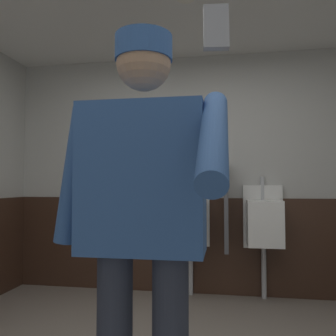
% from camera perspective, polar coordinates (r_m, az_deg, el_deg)
% --- Properties ---
extents(wall_back, '(4.68, 0.12, 2.57)m').
position_cam_1_polar(wall_back, '(3.82, 4.66, -0.80)').
color(wall_back, '#B2B2AD').
rests_on(wall_back, ground_plane).
extents(wainscot_band_back, '(4.08, 0.03, 1.01)m').
position_cam_1_polar(wainscot_band_back, '(3.80, 4.61, -12.62)').
color(wainscot_band_back, '#382319').
rests_on(wainscot_band_back, ground_plane).
extents(urinal_left, '(0.40, 0.34, 1.24)m').
position_cam_1_polar(urinal_left, '(3.62, 3.61, -8.77)').
color(urinal_left, white).
rests_on(urinal_left, ground_plane).
extents(urinal_middle, '(0.40, 0.34, 1.24)m').
position_cam_1_polar(urinal_middle, '(3.62, 15.63, -8.67)').
color(urinal_middle, white).
rests_on(urinal_middle, ground_plane).
extents(privacy_divider_panel, '(0.04, 0.40, 0.90)m').
position_cam_1_polar(privacy_divider_panel, '(3.52, 9.60, -6.08)').
color(privacy_divider_panel, '#4C4C51').
extents(person, '(0.70, 0.60, 1.75)m').
position_cam_1_polar(person, '(1.35, -4.31, -7.62)').
color(person, '#2D3342').
rests_on(person, ground_plane).
extents(cell_phone, '(0.06, 0.04, 0.11)m').
position_cam_1_polar(cell_phone, '(0.89, 7.97, 22.05)').
color(cell_phone, '#A5A8B2').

